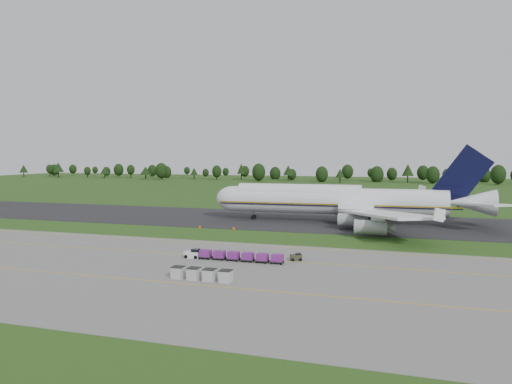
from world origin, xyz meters
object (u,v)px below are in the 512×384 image
(uld_row, at_px, (202,274))
(utility_cart, at_px, (296,258))
(aircraft, at_px, (340,200))
(baggage_train, at_px, (232,256))
(edge_markers, at_px, (217,228))

(uld_row, bearing_deg, utility_cart, 59.93)
(aircraft, bearing_deg, uld_row, -98.44)
(baggage_train, height_order, uld_row, uld_row)
(uld_row, distance_m, edge_markers, 47.80)
(baggage_train, distance_m, edge_markers, 35.38)
(utility_cart, height_order, edge_markers, utility_cart)
(aircraft, distance_m, baggage_train, 53.33)
(baggage_train, height_order, utility_cart, baggage_train)
(utility_cart, bearing_deg, aircraft, 89.85)
(utility_cart, relative_size, uld_row, 0.24)
(aircraft, xyz_separation_m, edge_markers, (-25.89, -20.41, -5.44))
(aircraft, bearing_deg, baggage_train, -101.09)
(aircraft, bearing_deg, edge_markers, -141.76)
(uld_row, bearing_deg, edge_markers, 109.80)
(baggage_train, distance_m, uld_row, 13.27)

